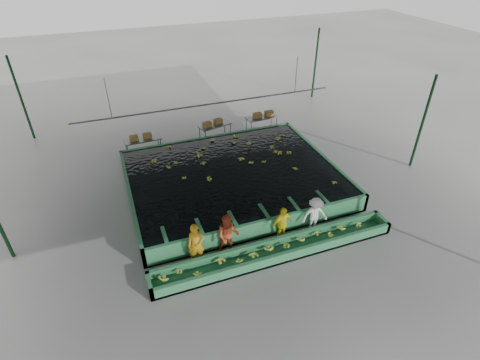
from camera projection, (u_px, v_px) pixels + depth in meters
name	position (u px, v px, depth m)	size (l,w,h in m)	color
ground	(244.00, 203.00, 17.52)	(80.00, 80.00, 0.00)	gray
shed_roof	(244.00, 102.00, 14.73)	(20.00, 22.00, 0.04)	gray
shed_posts	(244.00, 157.00, 16.12)	(20.00, 22.00, 5.00)	black
flotation_tank	(233.00, 179.00, 18.43)	(10.00, 8.00, 0.90)	#2D7546
tank_water	(233.00, 172.00, 18.21)	(9.70, 7.70, 0.00)	black
sorting_trough	(277.00, 251.00, 14.58)	(10.00, 1.00, 0.50)	#2D7546
cableway_rail	(210.00, 104.00, 19.73)	(0.08, 0.08, 14.00)	#59605B
rail_hanger_left	(108.00, 99.00, 17.72)	(0.04, 0.04, 2.00)	#59605B
rail_hanger_right	(296.00, 75.00, 20.63)	(0.04, 0.04, 2.00)	#59605B
worker_a	(196.00, 244.00, 13.98)	(0.65, 0.42, 1.77)	#BC8814
worker_b	(228.00, 235.00, 14.32)	(0.90, 0.70, 1.85)	#A73E21
worker_c	(282.00, 224.00, 15.07)	(0.94, 0.39, 1.60)	yellow
worker_d	(315.00, 215.00, 15.48)	(1.08, 0.62, 1.67)	white
packing_table_left	(144.00, 146.00, 21.18)	(2.03, 0.81, 0.92)	#59605B
packing_table_mid	(215.00, 131.00, 22.77)	(1.96, 0.78, 0.89)	#59605B
packing_table_right	(261.00, 123.00, 23.69)	(1.98, 0.79, 0.90)	#59605B
box_stack_left	(141.00, 139.00, 20.90)	(1.22, 0.34, 0.26)	brown
box_stack_mid	(213.00, 125.00, 22.49)	(1.26, 0.35, 0.27)	brown
box_stack_right	(263.00, 116.00, 23.49)	(1.33, 0.37, 0.29)	brown
floating_bananas	(227.00, 164.00, 18.83)	(9.35, 6.38, 0.13)	#96B236
trough_bananas	(277.00, 248.00, 14.50)	(9.47, 0.63, 0.13)	#96B236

